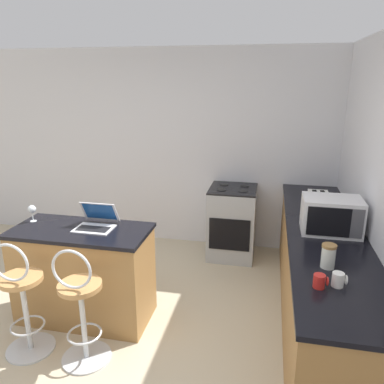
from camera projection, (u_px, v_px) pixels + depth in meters
The scene contains 14 objects.
ground_plane at pixel (102, 367), 2.99m from camera, with size 20.00×20.00×0.00m, color #BCAD8E.
wall_back at pixel (178, 149), 5.01m from camera, with size 12.00×0.06×2.60m.
breakfast_bar at pixel (84, 274), 3.51m from camera, with size 1.25×0.59×0.91m.
counter_right at pixel (321, 276), 3.47m from camera, with size 0.68×3.06×0.91m.
bar_stool_near at pixel (23, 301), 3.03m from camera, with size 0.40×0.40×1.02m.
bar_stool_far at pixel (81, 308), 2.93m from camera, with size 0.40×0.40×1.02m.
laptop at pixel (97, 221), 3.41m from camera, with size 0.34×0.32×0.22m.
microwave at pixel (331, 215), 3.26m from camera, with size 0.50×0.35×0.31m.
toaster at pixel (318, 201), 3.84m from camera, with size 0.22×0.24×0.19m.
stove_range at pixel (232, 222), 4.77m from camera, with size 0.58×0.61×0.92m.
mug_white at pixel (338, 280), 2.43m from camera, with size 0.10×0.08×0.09m.
storage_jar at pixel (328, 256), 2.66m from camera, with size 0.10×0.10×0.18m.
wine_glass_short at pixel (32, 210), 3.52m from camera, with size 0.07×0.07×0.16m.
mug_red at pixel (320, 281), 2.42m from camera, with size 0.10×0.08×0.09m.
Camera 1 is at (1.21, -2.26, 2.21)m, focal length 35.00 mm.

